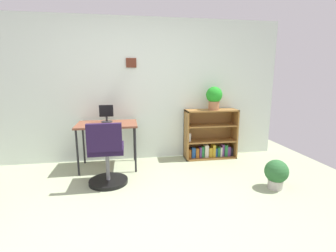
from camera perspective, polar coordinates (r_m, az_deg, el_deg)
name	(u,v)px	position (r m, az deg, el deg)	size (l,w,h in m)	color
ground_plane	(137,231)	(2.52, -7.12, -23.16)	(6.24, 6.24, 0.00)	#99A581
wall_back	(130,91)	(4.23, -8.85, 8.08)	(5.20, 0.12, 2.37)	silver
desk	(107,127)	(3.90, -13.95, -0.27)	(0.91, 0.61, 0.72)	brown
monitor	(106,114)	(3.97, -14.13, 2.69)	(0.21, 0.18, 0.27)	#262628
keyboard	(109,124)	(3.75, -13.55, 0.38)	(0.32, 0.15, 0.02)	black
office_chair	(107,158)	(3.33, -14.04, -7.21)	(0.52, 0.55, 0.87)	black
bookshelf_low	(210,137)	(4.40, 9.68, -2.55)	(0.90, 0.30, 0.86)	olive
potted_plant_on_shelf	(214,97)	(4.25, 10.68, 6.69)	(0.27, 0.27, 0.39)	#9E6642
potted_plant_floor	(276,173)	(3.49, 23.88, -9.96)	(0.30, 0.30, 0.38)	#B7B2A8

